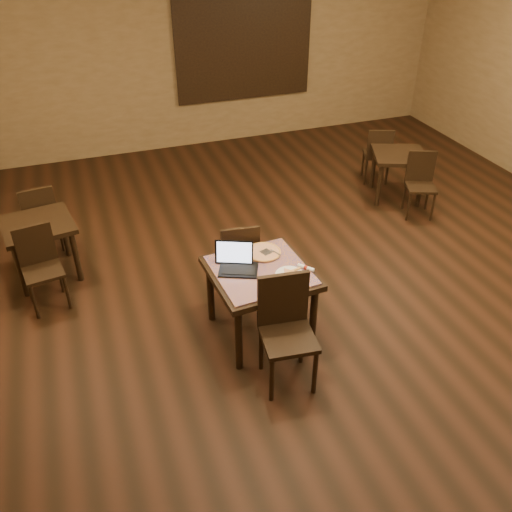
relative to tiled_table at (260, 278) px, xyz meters
name	(u,v)px	position (x,y,z in m)	size (l,w,h in m)	color
ground	(350,307)	(1.03, 0.03, -0.66)	(10.00, 10.00, 0.00)	black
wall_back	(214,54)	(1.03, 5.03, 0.84)	(8.00, 0.02, 3.00)	olive
ceiling	(388,1)	(1.03, 0.03, 2.34)	(8.00, 10.00, 0.02)	silver
mural	(244,49)	(1.53, 4.99, 0.89)	(2.34, 0.05, 1.64)	#26648D
tiled_table	(260,278)	(0.00, 0.00, 0.00)	(0.98, 0.98, 0.76)	black
chair_main_near	(286,324)	(0.01, -0.61, -0.07)	(0.50, 0.50, 1.04)	black
chair_main_far	(239,256)	(-0.01, 0.62, -0.14)	(0.45, 0.45, 0.92)	black
laptop	(236,262)	(-0.20, 0.11, 0.17)	(0.43, 0.41, 0.24)	black
plate	(290,275)	(0.22, -0.18, 0.11)	(0.27, 0.27, 0.01)	white
pizza_slice	(290,273)	(0.22, -0.18, 0.13)	(0.18, 0.18, 0.02)	beige
pizza_pan	(264,253)	(0.12, 0.24, 0.11)	(0.33, 0.33, 0.01)	silver
pizza_whole	(264,252)	(0.12, 0.24, 0.12)	(0.34, 0.34, 0.02)	beige
spatula	(266,252)	(0.14, 0.22, 0.13)	(0.10, 0.23, 0.01)	silver
napkin_roll	(306,268)	(0.40, -0.14, 0.12)	(0.13, 0.15, 0.04)	white
other_table_a	(399,161)	(2.85, 2.11, -0.11)	(0.92, 0.92, 0.67)	black
other_table_a_chair_near	(420,180)	(2.87, 1.60, -0.17)	(0.49, 0.49, 0.86)	black
other_table_a_chair_far	(378,152)	(2.82, 2.61, -0.17)	(0.49, 0.49, 0.86)	black
other_table_b	(39,232)	(-1.97, 1.76, -0.09)	(0.84, 0.84, 0.69)	black
other_table_b_chair_near	(40,262)	(-1.98, 1.24, -0.16)	(0.44, 0.44, 0.89)	black
other_table_b_chair_far	(40,215)	(-1.95, 2.28, -0.16)	(0.44, 0.44, 0.89)	black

